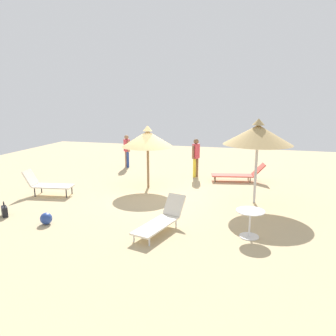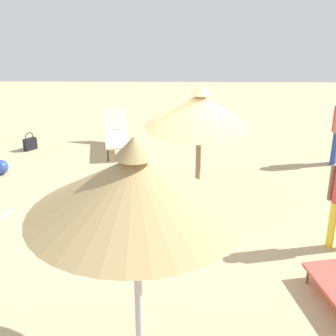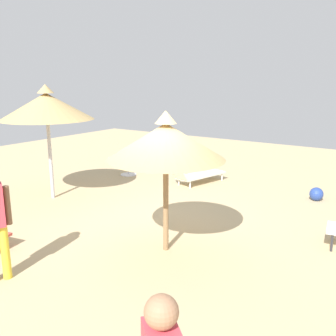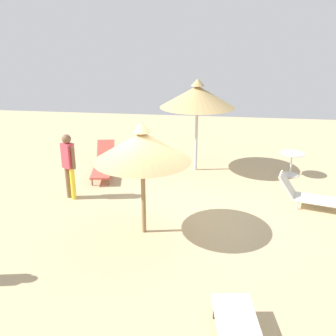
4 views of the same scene
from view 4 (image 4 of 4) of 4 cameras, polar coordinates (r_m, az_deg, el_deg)
name	(u,v)px [view 4 (image 4 of 4)]	position (r m, az deg, el deg)	size (l,w,h in m)	color
ground	(166,224)	(8.93, -0.28, -8.49)	(24.00, 24.00, 0.10)	tan
parasol_umbrella_far_left	(197,97)	(11.60, 4.50, 10.80)	(2.31, 2.31, 2.91)	#B2B2B7
parasol_umbrella_front	(142,146)	(7.74, -3.96, 3.29)	(2.05, 2.05, 2.52)	olive
lounge_chair_center	(316,197)	(10.12, 21.59, -4.07)	(2.09, 1.06, 0.82)	silver
lounge_chair_near_left	(104,163)	(11.97, -9.79, 0.77)	(0.99, 2.32, 0.80)	#CC4C3F
person_standing_far_right	(69,162)	(10.09, -14.92, 0.87)	(0.43, 0.33, 1.77)	brown
side_table_round	(292,160)	(12.15, 18.32, 1.18)	(0.74, 0.74, 0.73)	silver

